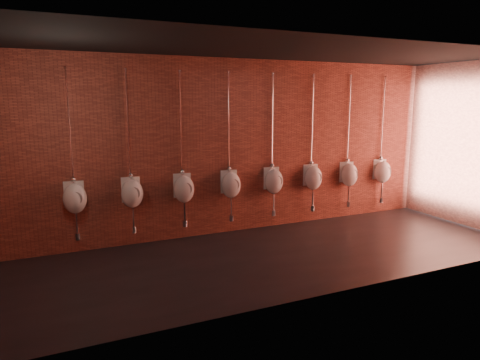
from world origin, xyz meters
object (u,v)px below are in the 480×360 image
(urinal_3, at_px, (231,184))
(urinal_5, at_px, (313,177))
(urinal_4, at_px, (274,181))
(urinal_0, at_px, (75,198))
(urinal_1, at_px, (132,193))
(urinal_2, at_px, (184,188))
(urinal_6, at_px, (349,174))
(urinal_7, at_px, (382,171))

(urinal_3, xyz_separation_m, urinal_5, (1.79, 0.00, 0.00))
(urinal_4, distance_m, urinal_5, 0.90)
(urinal_0, relative_size, urinal_1, 1.00)
(urinal_0, relative_size, urinal_2, 1.00)
(urinal_3, bearing_deg, urinal_6, 0.00)
(urinal_5, relative_size, urinal_6, 1.00)
(urinal_4, bearing_deg, urinal_5, 0.00)
(urinal_4, xyz_separation_m, urinal_6, (1.79, 0.00, 0.00))
(urinal_2, distance_m, urinal_5, 2.69)
(urinal_1, relative_size, urinal_2, 1.00)
(urinal_0, distance_m, urinal_3, 2.69)
(urinal_1, xyz_separation_m, urinal_3, (1.79, 0.00, 0.00))
(urinal_0, relative_size, urinal_3, 1.00)
(urinal_3, relative_size, urinal_6, 1.00)
(urinal_2, distance_m, urinal_6, 3.58)
(urinal_0, height_order, urinal_1, same)
(urinal_6, bearing_deg, urinal_3, 180.00)
(urinal_0, distance_m, urinal_4, 3.58)
(urinal_3, bearing_deg, urinal_4, 0.00)
(urinal_0, distance_m, urinal_6, 5.38)
(urinal_5, bearing_deg, urinal_1, 180.00)
(urinal_4, height_order, urinal_5, same)
(urinal_2, height_order, urinal_5, same)
(urinal_3, xyz_separation_m, urinal_4, (0.90, 0.00, 0.00))
(urinal_1, height_order, urinal_2, same)
(urinal_4, bearing_deg, urinal_2, 180.00)
(urinal_0, relative_size, urinal_7, 1.00)
(urinal_1, distance_m, urinal_2, 0.90)
(urinal_5, bearing_deg, urinal_7, 0.00)
(urinal_1, distance_m, urinal_5, 3.58)
(urinal_6, bearing_deg, urinal_1, 180.00)
(urinal_1, bearing_deg, urinal_4, 0.00)
(urinal_0, height_order, urinal_2, same)
(urinal_4, relative_size, urinal_5, 1.00)
(urinal_2, height_order, urinal_6, same)
(urinal_5, height_order, urinal_7, same)
(urinal_0, bearing_deg, urinal_6, 0.00)
(urinal_0, distance_m, urinal_2, 1.79)
(urinal_1, relative_size, urinal_5, 1.00)
(urinal_3, distance_m, urinal_4, 0.90)
(urinal_1, distance_m, urinal_6, 4.48)
(urinal_1, height_order, urinal_5, same)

